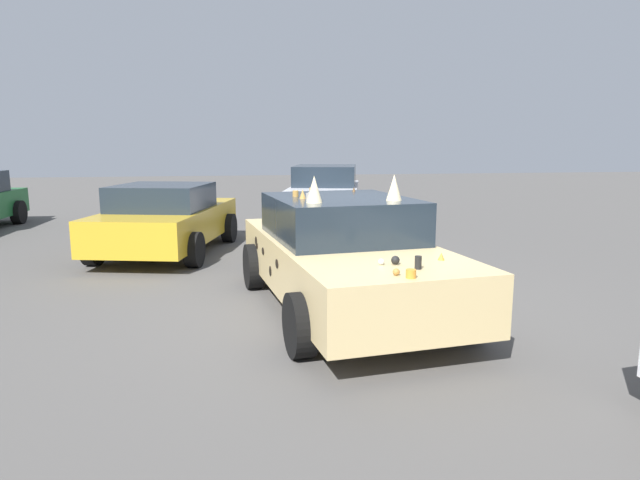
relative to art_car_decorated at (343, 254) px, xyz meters
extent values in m
plane|color=#514F4C|center=(-0.04, 0.00, -0.71)|extent=(60.00, 60.00, 0.00)
cube|color=#D8BC7F|center=(-0.04, 0.00, -0.12)|extent=(4.54, 2.28, 0.62)
cube|color=#1E2833|center=(0.12, 0.01, 0.44)|extent=(2.14, 1.85, 0.51)
cylinder|color=black|center=(-1.27, -1.07, -0.39)|extent=(0.67, 0.29, 0.65)
cylinder|color=black|center=(-1.49, 0.74, -0.39)|extent=(0.67, 0.29, 0.65)
cylinder|color=black|center=(1.41, -0.75, -0.39)|extent=(0.67, 0.29, 0.65)
cylinder|color=black|center=(1.20, 1.06, -0.39)|extent=(0.67, 0.29, 0.65)
ellipsoid|color=black|center=(-0.98, -1.02, -0.23)|extent=(0.13, 0.04, 0.13)
ellipsoid|color=black|center=(1.87, -0.68, 0.05)|extent=(0.13, 0.04, 0.14)
ellipsoid|color=black|center=(0.53, 0.96, -0.04)|extent=(0.14, 0.04, 0.10)
ellipsoid|color=black|center=(-0.40, -0.95, -0.15)|extent=(0.18, 0.04, 0.10)
ellipsoid|color=black|center=(0.24, -0.87, -0.03)|extent=(0.11, 0.03, 0.16)
ellipsoid|color=black|center=(1.35, -0.74, -0.16)|extent=(0.11, 0.03, 0.14)
ellipsoid|color=black|center=(-1.71, -1.10, -0.07)|extent=(0.11, 0.03, 0.10)
ellipsoid|color=black|center=(0.06, 0.91, -0.20)|extent=(0.11, 0.03, 0.13)
ellipsoid|color=black|center=(-0.34, 0.86, -0.02)|extent=(0.14, 0.04, 0.11)
ellipsoid|color=black|center=(1.00, 1.02, -0.05)|extent=(0.13, 0.04, 0.10)
ellipsoid|color=black|center=(1.06, 1.02, 0.01)|extent=(0.14, 0.04, 0.13)
cylinder|color=orange|center=(-2.07, -0.17, 0.23)|extent=(0.10, 0.10, 0.08)
sphere|color=black|center=(-1.51, -0.20, 0.23)|extent=(0.09, 0.09, 0.09)
sphere|color=silver|center=(-1.51, -0.06, 0.22)|extent=(0.06, 0.06, 0.06)
cylinder|color=black|center=(-1.74, -0.35, 0.25)|extent=(0.08, 0.08, 0.13)
sphere|color=#A87A38|center=(-1.95, -0.08, 0.22)|extent=(0.07, 0.07, 0.07)
cone|color=orange|center=(-1.40, -0.73, 0.23)|extent=(0.09, 0.09, 0.08)
cone|color=#A87A38|center=(0.02, 0.50, 0.75)|extent=(0.11, 0.11, 0.11)
cylinder|color=gray|center=(-0.21, 0.47, 0.74)|extent=(0.05, 0.05, 0.09)
cone|color=#51381E|center=(0.91, -0.34, 0.73)|extent=(0.06, 0.06, 0.06)
cylinder|color=#A87A38|center=(0.71, 0.29, 0.74)|extent=(0.08, 0.08, 0.08)
cone|color=gray|center=(0.04, 0.42, 0.74)|extent=(0.07, 0.07, 0.08)
cylinder|color=#A87A38|center=(0.28, 0.55, 0.74)|extent=(0.09, 0.09, 0.08)
cone|color=beige|center=(-0.36, -0.53, 0.85)|extent=(0.18, 0.18, 0.30)
cone|color=beige|center=(-0.47, 0.44, 0.85)|extent=(0.18, 0.18, 0.30)
cube|color=silver|center=(8.25, -1.24, -0.11)|extent=(4.64, 2.78, 0.67)
cube|color=#1E2833|center=(8.34, -1.26, 0.49)|extent=(2.43, 2.09, 0.54)
cylinder|color=black|center=(6.72, -1.79, -0.40)|extent=(0.66, 0.37, 0.62)
cylinder|color=black|center=(7.17, -0.03, -0.40)|extent=(0.66, 0.37, 0.62)
cylinder|color=black|center=(9.33, -2.45, -0.40)|extent=(0.66, 0.37, 0.62)
cylinder|color=black|center=(9.78, -0.69, -0.40)|extent=(0.66, 0.37, 0.62)
cube|color=gold|center=(4.14, 2.54, -0.15)|extent=(4.24, 2.63, 0.61)
cube|color=#1E2833|center=(3.94, 2.60, 0.38)|extent=(2.03, 1.95, 0.46)
cylinder|color=black|center=(5.54, 3.11, -0.41)|extent=(0.64, 0.36, 0.60)
cylinder|color=black|center=(5.11, 1.39, -0.41)|extent=(0.64, 0.36, 0.60)
cylinder|color=black|center=(3.17, 3.70, -0.41)|extent=(0.64, 0.36, 0.60)
cylinder|color=black|center=(2.74, 1.98, -0.41)|extent=(0.64, 0.36, 0.60)
cylinder|color=black|center=(8.72, 6.78, -0.40)|extent=(0.62, 0.24, 0.61)
camera|label=1|loc=(-6.57, 1.40, 1.36)|focal=30.82mm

